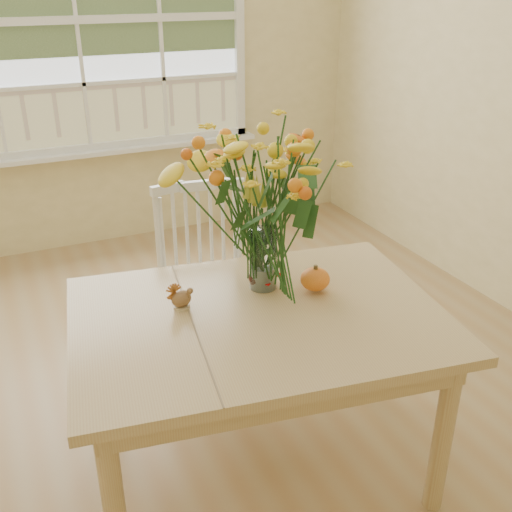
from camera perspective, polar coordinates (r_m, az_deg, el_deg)
name	(u,v)px	position (r m, az deg, el deg)	size (l,w,h in m)	color
floor	(206,426)	(2.77, -4.83, -15.86)	(4.00, 4.50, 0.01)	#A98251
wall_back	(79,52)	(4.31, -16.51, 18.13)	(4.00, 0.02, 2.70)	beige
window	(76,23)	(4.26, -16.73, 20.49)	(2.42, 0.12, 1.74)	silver
dining_table	(258,335)	(2.21, 0.22, -7.53)	(1.45, 1.13, 0.71)	tan
windsor_chair	(205,274)	(2.86, -4.89, -1.69)	(0.48, 0.46, 0.93)	white
flower_vase	(263,200)	(2.19, 0.72, 5.33)	(0.50, 0.50, 0.60)	white
pumpkin	(315,280)	(2.30, 5.64, -2.31)	(0.11, 0.11, 0.09)	orange
turkey_figurine	(181,299)	(2.19, -7.13, -4.06)	(0.08, 0.07, 0.10)	#CCB78C
dark_gourd	(259,278)	(2.32, 0.31, -2.14)	(0.13, 0.09, 0.07)	#38160F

